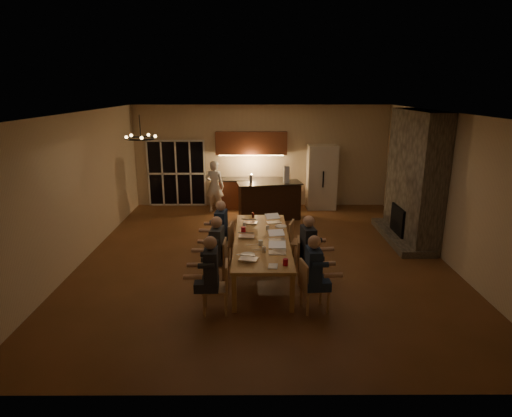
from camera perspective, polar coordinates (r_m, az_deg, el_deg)
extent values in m
plane|color=brown|center=(9.73, 1.00, -6.53)|extent=(9.00, 9.00, 0.00)
cube|color=beige|center=(13.68, 0.65, 6.99)|extent=(8.00, 0.04, 3.20)
cube|color=beige|center=(10.00, -22.67, 2.46)|extent=(0.04, 9.00, 3.20)
cube|color=beige|center=(10.16, 24.38, 2.46)|extent=(0.04, 9.00, 3.20)
cube|color=white|center=(9.01, 1.10, 12.76)|extent=(8.00, 9.00, 0.04)
cube|color=black|center=(13.95, -10.55, 4.60)|extent=(1.86, 0.08, 2.10)
cube|color=#6A6253|center=(11.12, 20.39, 3.94)|extent=(0.58, 2.50, 3.20)
cube|color=beige|center=(13.59, 8.72, 4.17)|extent=(0.90, 0.68, 2.00)
cube|color=tan|center=(8.82, 0.76, -6.32)|extent=(1.10, 3.34, 0.75)
cube|color=black|center=(12.38, 1.79, 1.03)|extent=(1.92, 0.98, 1.08)
imported|color=silver|center=(13.09, -5.54, 2.94)|extent=(0.65, 0.51, 1.60)
torus|color=black|center=(8.71, -15.11, 9.02)|extent=(0.60, 0.60, 0.03)
cylinder|color=white|center=(8.32, 0.61, -4.59)|extent=(0.09, 0.09, 0.10)
cylinder|color=white|center=(9.18, 1.56, -2.60)|extent=(0.07, 0.07, 0.10)
cylinder|color=white|center=(9.38, -1.56, -2.20)|extent=(0.07, 0.07, 0.10)
cylinder|color=#AC0B1D|center=(7.42, 3.95, -7.16)|extent=(0.09, 0.09, 0.12)
cylinder|color=#AC0B1D|center=(9.04, -1.70, -2.84)|extent=(0.10, 0.10, 0.12)
cylinder|color=#B2B2B7|center=(7.95, 1.05, -5.49)|extent=(0.07, 0.07, 0.12)
cylinder|color=#3F0F0C|center=(10.06, -0.39, -0.88)|extent=(0.06, 0.06, 0.12)
cylinder|color=#B2B2B7|center=(8.91, 3.54, -3.14)|extent=(0.06, 0.06, 0.12)
cylinder|color=white|center=(8.12, 3.08, -5.44)|extent=(0.28, 0.28, 0.02)
cylinder|color=white|center=(7.84, -1.13, -6.21)|extent=(0.27, 0.27, 0.02)
cylinder|color=white|center=(9.44, 3.35, -2.37)|extent=(0.25, 0.25, 0.02)
cube|color=white|center=(7.38, 2.27, -7.68)|extent=(0.18, 0.24, 0.01)
cylinder|color=#99999E|center=(12.20, -0.70, 4.00)|extent=(0.08, 0.08, 0.24)
cube|color=silver|center=(12.24, 4.08, 4.55)|extent=(0.17, 0.17, 0.47)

